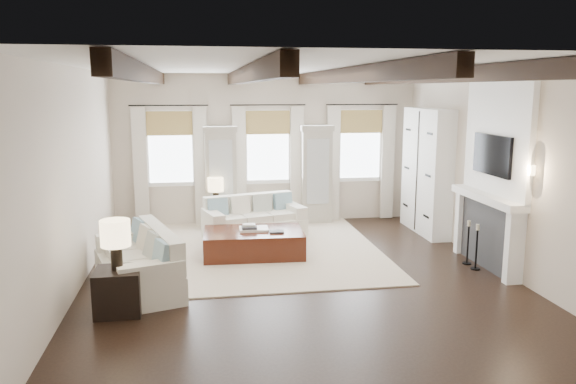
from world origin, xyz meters
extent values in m
plane|color=black|center=(0.00, 0.00, 0.00)|extent=(7.50, 7.50, 0.00)
cube|color=beige|center=(0.00, 3.75, 1.60)|extent=(6.50, 0.04, 3.20)
cube|color=beige|center=(0.00, -3.75, 1.60)|extent=(6.50, 0.04, 3.20)
cube|color=beige|center=(-3.25, 0.00, 1.60)|extent=(0.04, 7.50, 3.20)
cube|color=beige|center=(3.25, 0.00, 1.60)|extent=(0.04, 7.50, 3.20)
cube|color=white|center=(0.00, 0.00, 3.20)|extent=(6.50, 7.50, 0.04)
cube|color=black|center=(-2.20, 0.00, 3.08)|extent=(0.16, 7.40, 0.22)
cube|color=black|center=(-0.75, 0.00, 3.08)|extent=(0.16, 7.40, 0.22)
cube|color=black|center=(0.75, 0.00, 3.08)|extent=(0.16, 7.40, 0.22)
cube|color=black|center=(2.20, 0.00, 3.08)|extent=(0.16, 7.40, 0.22)
cube|color=white|center=(-2.05, 3.72, 1.65)|extent=(0.90, 0.03, 1.45)
cube|color=#A88847|center=(-2.05, 3.66, 2.18)|extent=(0.94, 0.04, 0.50)
cube|color=silver|center=(-2.67, 3.62, 1.27)|extent=(0.28, 0.08, 2.50)
cube|color=silver|center=(-1.43, 3.62, 1.27)|extent=(0.28, 0.08, 2.50)
cylinder|color=black|center=(-2.05, 3.61, 2.55)|extent=(1.60, 0.02, 0.02)
cube|color=white|center=(0.00, 3.72, 1.65)|extent=(0.90, 0.03, 1.45)
cube|color=#A88847|center=(0.00, 3.66, 2.18)|extent=(0.94, 0.04, 0.50)
cube|color=silver|center=(-0.62, 3.62, 1.27)|extent=(0.28, 0.08, 2.50)
cube|color=silver|center=(0.62, 3.62, 1.27)|extent=(0.28, 0.08, 2.50)
cylinder|color=black|center=(0.00, 3.61, 2.55)|extent=(1.60, 0.02, 0.02)
cube|color=white|center=(2.05, 3.72, 1.65)|extent=(0.90, 0.03, 1.45)
cube|color=#A88847|center=(2.05, 3.66, 2.18)|extent=(0.94, 0.04, 0.50)
cube|color=silver|center=(1.43, 3.62, 1.27)|extent=(0.28, 0.08, 2.50)
cube|color=silver|center=(2.67, 3.62, 1.27)|extent=(0.28, 0.08, 2.50)
cylinder|color=black|center=(2.05, 3.61, 2.55)|extent=(1.60, 0.02, 0.02)
cube|color=#AFA99A|center=(-1.02, 3.53, 1.00)|extent=(0.64, 0.38, 2.00)
cube|color=#B2B7BA|center=(-1.02, 3.33, 1.15)|extent=(0.48, 0.02, 1.40)
cube|color=#AFA99A|center=(-1.02, 3.53, 2.06)|extent=(0.70, 0.42, 0.12)
cube|color=#AFA99A|center=(1.02, 3.53, 1.00)|extent=(0.64, 0.38, 2.00)
cube|color=#B2B7BA|center=(1.02, 3.33, 1.15)|extent=(0.48, 0.02, 1.40)
cube|color=#AFA99A|center=(1.02, 3.53, 2.06)|extent=(0.70, 0.42, 0.12)
cube|color=#28282A|center=(3.16, 0.00, 0.55)|extent=(0.18, 1.50, 1.10)
cube|color=black|center=(3.13, 0.00, 0.40)|extent=(0.10, 0.90, 0.70)
cube|color=white|center=(3.12, -0.82, 0.55)|extent=(0.26, 0.14, 1.10)
cube|color=white|center=(3.12, 0.82, 0.55)|extent=(0.26, 0.14, 1.10)
cube|color=white|center=(3.09, 0.00, 1.16)|extent=(0.32, 1.90, 0.12)
cube|color=white|center=(3.20, 0.00, 2.10)|extent=(0.10, 1.90, 1.80)
cube|color=black|center=(3.13, 0.00, 1.85)|extent=(0.07, 1.10, 0.64)
cylinder|color=#FFD899|center=(3.15, -1.05, 1.75)|extent=(0.10, 0.10, 0.14)
cube|color=silver|center=(3.05, 2.35, 1.25)|extent=(0.40, 1.70, 2.50)
cube|color=black|center=(2.84, 2.35, 1.25)|extent=(0.01, 0.02, 2.40)
cube|color=beige|center=(-0.34, 1.63, 0.01)|extent=(4.07, 4.70, 0.02)
cube|color=white|center=(-0.43, 2.41, 0.18)|extent=(2.08, 1.34, 0.37)
cube|color=white|center=(-0.52, 2.73, 0.59)|extent=(1.81, 0.67, 0.46)
cube|color=white|center=(-1.24, 2.19, 0.48)|extent=(0.44, 0.86, 0.24)
cube|color=white|center=(0.38, 2.63, 0.48)|extent=(0.44, 0.86, 0.24)
cube|color=white|center=(-0.93, 2.23, 0.43)|extent=(0.64, 0.66, 0.13)
cube|color=white|center=(-0.42, 2.36, 0.43)|extent=(0.64, 0.66, 0.13)
cube|color=white|center=(0.09, 2.50, 0.43)|extent=(0.64, 0.66, 0.13)
cube|color=#6C92A4|center=(-1.14, 2.40, 0.62)|extent=(0.42, 0.29, 0.40)
cube|color=silver|center=(-0.70, 2.52, 0.62)|extent=(0.42, 0.29, 0.40)
cube|color=beige|center=(-0.26, 2.64, 0.62)|extent=(0.42, 0.29, 0.40)
cube|color=#6C92A4|center=(0.18, 2.76, 0.62)|extent=(0.42, 0.29, 0.40)
cube|color=white|center=(-2.41, -0.13, 0.19)|extent=(1.48, 2.21, 0.39)
cube|color=white|center=(-2.08, -0.02, 0.63)|extent=(0.78, 1.91, 0.48)
cube|color=white|center=(-2.68, 0.72, 0.51)|extent=(0.90, 0.50, 0.25)
cube|color=white|center=(-2.15, -0.98, 0.51)|extent=(0.90, 0.50, 0.25)
cube|color=white|center=(-2.63, 0.39, 0.45)|extent=(0.71, 0.69, 0.14)
cube|color=white|center=(-2.46, -0.14, 0.45)|extent=(0.71, 0.69, 0.14)
cube|color=white|center=(-2.29, -0.68, 0.45)|extent=(0.71, 0.69, 0.14)
cube|color=#6C92A4|center=(-2.45, 0.62, 0.66)|extent=(0.32, 0.45, 0.42)
cube|color=silver|center=(-2.31, 0.16, 0.66)|extent=(0.32, 0.45, 0.42)
cube|color=beige|center=(-2.16, -0.30, 0.66)|extent=(0.32, 0.45, 0.42)
cube|color=#6C92A4|center=(-2.02, -0.76, 0.66)|extent=(0.32, 0.45, 0.42)
cube|color=black|center=(-0.57, 1.23, 0.22)|extent=(1.76, 1.15, 0.45)
cube|color=white|center=(-0.56, 1.28, 0.47)|extent=(0.52, 0.40, 0.04)
cube|color=#262628|center=(-0.64, 1.22, 0.51)|extent=(0.27, 0.21, 0.04)
cube|color=beige|center=(-0.65, 1.28, 0.54)|extent=(0.23, 0.18, 0.03)
cube|color=#262628|center=(-0.19, 1.03, 0.46)|extent=(0.25, 0.19, 0.03)
cube|color=black|center=(-2.56, -1.02, 0.29)|extent=(0.58, 0.58, 0.58)
cylinder|color=black|center=(-2.56, -1.02, 0.74)|extent=(0.15, 0.15, 0.32)
cylinder|color=#F9D89E|center=(-2.56, -1.02, 1.07)|extent=(0.38, 0.38, 0.34)
cube|color=black|center=(-1.15, 3.22, 0.27)|extent=(0.36, 0.36, 0.54)
cylinder|color=black|center=(-1.15, 3.22, 0.67)|extent=(0.13, 0.13, 0.27)
cylinder|color=#F9D89E|center=(-1.15, 3.22, 0.95)|extent=(0.32, 0.32, 0.29)
cylinder|color=black|center=(2.90, -0.11, 0.01)|extent=(0.15, 0.15, 0.02)
cylinder|color=black|center=(2.90, -0.11, 0.33)|extent=(0.03, 0.03, 0.66)
cylinder|color=beige|center=(2.90, -0.11, 0.70)|extent=(0.06, 0.06, 0.09)
cylinder|color=black|center=(2.90, 0.19, 0.01)|extent=(0.15, 0.15, 0.02)
cylinder|color=black|center=(2.90, 0.19, 0.33)|extent=(0.03, 0.03, 0.66)
cylinder|color=beige|center=(2.90, 0.19, 0.70)|extent=(0.06, 0.06, 0.09)
camera|label=1|loc=(-1.50, -8.22, 2.88)|focal=35.00mm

